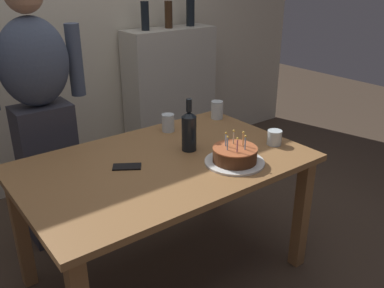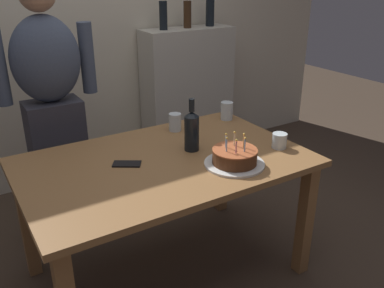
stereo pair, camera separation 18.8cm
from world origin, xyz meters
The scene contains 11 objects.
ground_plane centered at (0.00, 0.00, 0.00)m, with size 10.00×10.00×0.00m, color #47382B.
back_wall centered at (0.00, 1.55, 1.30)m, with size 5.20×0.10×2.60m, color beige.
dining_table centered at (0.00, 0.00, 0.64)m, with size 1.50×0.96×0.74m.
birthday_cake centered at (0.27, -0.25, 0.78)m, with size 0.31×0.31×0.17m.
water_glass_near centered at (0.26, 0.34, 0.79)m, with size 0.08×0.08×0.11m, color silver.
water_glass_far centered at (0.66, 0.34, 0.80)m, with size 0.08×0.08×0.12m, color silver.
water_glass_side centered at (0.62, -0.21, 0.78)m, with size 0.08×0.08×0.09m, color silver.
wine_bottle centered at (0.19, 0.03, 0.86)m, with size 0.08×0.08×0.30m.
cell_phone centered at (-0.20, 0.05, 0.74)m, with size 0.14×0.07×0.01m, color black.
person_man_bearded centered at (-0.37, 0.77, 0.87)m, with size 0.61×0.27×1.66m.
shelf_cabinet centered at (0.95, 1.33, 0.61)m, with size 0.81×0.30×1.45m.
Camera 1 is at (-1.08, -1.66, 1.68)m, focal length 38.71 mm.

